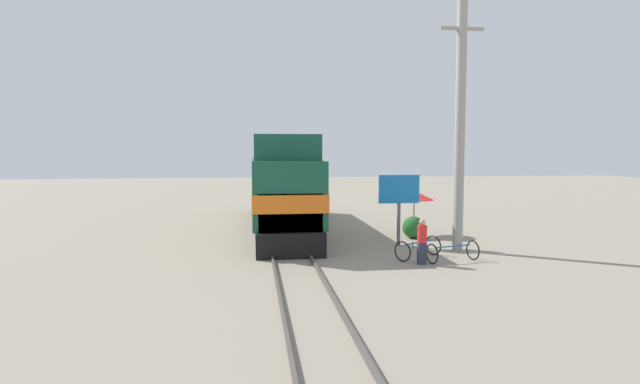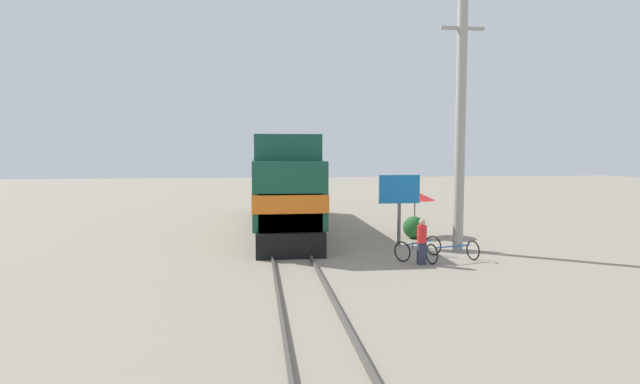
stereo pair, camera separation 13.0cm
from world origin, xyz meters
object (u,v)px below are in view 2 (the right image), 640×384
(utility_pole, at_px, (460,125))
(bicycle_spare, at_px, (418,248))
(vendor_umbrella, at_px, (415,196))
(person_bystander, at_px, (422,240))
(locomotive, at_px, (281,191))
(bicycle, at_px, (453,252))
(billboard_sign, at_px, (399,194))

(utility_pole, distance_m, bicycle_spare, 5.29)
(vendor_umbrella, bearing_deg, person_bystander, -105.75)
(person_bystander, bearing_deg, utility_pole, 44.34)
(locomotive, xyz_separation_m, vendor_umbrella, (6.29, -2.69, -0.06))
(vendor_umbrella, relative_size, bicycle, 1.07)
(utility_pole, height_order, person_bystander, utility_pole)
(vendor_umbrella, xyz_separation_m, billboard_sign, (-1.53, -2.58, 0.31))
(locomotive, xyz_separation_m, bicycle, (5.79, -8.65, -1.60))
(utility_pole, xyz_separation_m, vendor_umbrella, (-0.54, 3.93, -3.17))
(locomotive, bearing_deg, billboard_sign, -47.91)
(utility_pole, height_order, billboard_sign, utility_pole)
(locomotive, xyz_separation_m, billboard_sign, (4.76, -5.27, 0.25))
(bicycle_spare, bearing_deg, bicycle, 19.28)
(locomotive, relative_size, vendor_umbrella, 7.45)
(bicycle, relative_size, bicycle_spare, 1.00)
(locomotive, height_order, person_bystander, locomotive)
(person_bystander, relative_size, bicycle_spare, 0.82)
(billboard_sign, relative_size, person_bystander, 1.86)
(vendor_umbrella, xyz_separation_m, bicycle_spare, (-1.53, -5.17, -1.53))
(person_bystander, bearing_deg, locomotive, 117.21)
(bicycle, bearing_deg, vendor_umbrella, -19.77)
(vendor_umbrella, bearing_deg, billboard_sign, -120.69)
(locomotive, bearing_deg, person_bystander, -62.79)
(person_bystander, bearing_deg, bicycle_spare, 78.39)
(billboard_sign, bearing_deg, bicycle, -72.96)
(bicycle, bearing_deg, billboard_sign, 2.03)
(person_bystander, relative_size, bicycle, 0.82)
(billboard_sign, relative_size, bicycle, 1.52)
(utility_pole, relative_size, bicycle_spare, 5.05)
(locomotive, relative_size, person_bystander, 9.78)
(vendor_umbrella, xyz_separation_m, bicycle, (-0.50, -5.96, -1.54))
(locomotive, distance_m, bicycle_spare, 9.32)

